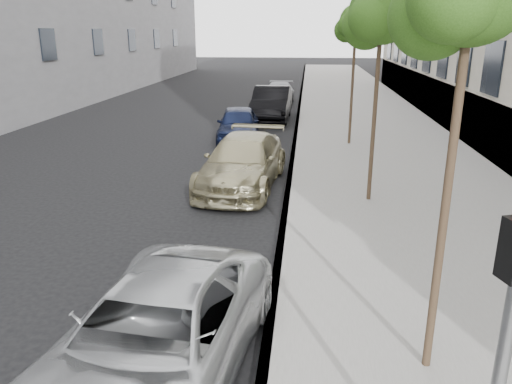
% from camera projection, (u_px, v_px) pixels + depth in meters
% --- Properties ---
extents(sidewalk, '(6.40, 72.00, 0.14)m').
position_uv_depth(sidewalk, '(356.00, 108.00, 27.47)').
color(sidewalk, gray).
rests_on(sidewalk, ground).
extents(curb, '(0.15, 72.00, 0.14)m').
position_uv_depth(curb, '(299.00, 107.00, 27.77)').
color(curb, '#9E9B93').
rests_on(curb, ground).
extents(tree_mid, '(1.79, 1.59, 5.29)m').
position_uv_depth(tree_mid, '(383.00, 11.00, 11.05)').
color(tree_mid, '#38281C').
rests_on(tree_mid, sidewalk).
extents(tree_far, '(1.54, 1.34, 5.07)m').
position_uv_depth(tree_far, '(357.00, 21.00, 17.24)').
color(tree_far, '#38281C').
rests_on(tree_far, sidewalk).
extents(signal_pole, '(0.28, 0.24, 2.98)m').
position_uv_depth(signal_pole, '(504.00, 352.00, 3.44)').
color(signal_pole, '#939699').
rests_on(signal_pole, sidewalk).
extents(minivan, '(2.63, 4.78, 1.27)m').
position_uv_depth(minivan, '(155.00, 338.00, 5.94)').
color(minivan, '#B6B9BB').
rests_on(minivan, ground).
extents(suv, '(2.35, 4.90, 1.38)m').
position_uv_depth(suv, '(243.00, 162.00, 13.71)').
color(suv, tan).
rests_on(suv, ground).
extents(sedan_blue, '(1.96, 4.05, 1.34)m').
position_uv_depth(sedan_blue, '(238.00, 124.00, 19.38)').
color(sedan_blue, '#0F1734').
rests_on(sedan_blue, ground).
extents(sedan_black, '(1.78, 4.86, 1.59)m').
position_uv_depth(sedan_black, '(272.00, 104.00, 23.96)').
color(sedan_black, black).
rests_on(sedan_black, ground).
extents(sedan_rear, '(1.82, 4.25, 1.22)m').
position_uv_depth(sedan_rear, '(279.00, 93.00, 29.42)').
color(sedan_rear, gray).
rests_on(sedan_rear, ground).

